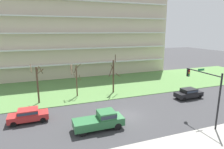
{
  "coord_description": "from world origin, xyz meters",
  "views": [
    {
      "loc": [
        -9.42,
        -20.4,
        10.41
      ],
      "look_at": [
        0.37,
        6.0,
        4.0
      ],
      "focal_mm": 31.0,
      "sensor_mm": 36.0,
      "label": 1
    }
  ],
  "objects_px": {
    "tree_center": "(113,75)",
    "pickup_green_near_left": "(101,120)",
    "sedan_red_center_left": "(28,115)",
    "tree_far_left": "(38,83)",
    "tree_left": "(76,78)",
    "traffic_signal_mast": "(207,88)",
    "sedan_black_center_right": "(189,93)"
  },
  "relations": [
    {
      "from": "tree_center",
      "to": "tree_left",
      "type": "bearing_deg",
      "value": 177.96
    },
    {
      "from": "tree_far_left",
      "to": "sedan_black_center_right",
      "type": "xyz_separation_m",
      "value": [
        22.02,
        -5.88,
        -2.25
      ]
    },
    {
      "from": "tree_center",
      "to": "traffic_signal_mast",
      "type": "distance_m",
      "value": 15.23
    },
    {
      "from": "tree_left",
      "to": "pickup_green_near_left",
      "type": "xyz_separation_m",
      "value": [
        0.52,
        -11.43,
        -2.0
      ]
    },
    {
      "from": "sedan_red_center_left",
      "to": "traffic_signal_mast",
      "type": "xyz_separation_m",
      "value": [
        18.76,
        -7.39,
        3.4
      ]
    },
    {
      "from": "sedan_red_center_left",
      "to": "sedan_black_center_right",
      "type": "bearing_deg",
      "value": 179.63
    },
    {
      "from": "traffic_signal_mast",
      "to": "pickup_green_near_left",
      "type": "bearing_deg",
      "value": 165.76
    },
    {
      "from": "tree_far_left",
      "to": "pickup_green_near_left",
      "type": "distance_m",
      "value": 12.28
    },
    {
      "from": "tree_center",
      "to": "pickup_green_near_left",
      "type": "bearing_deg",
      "value": -117.1
    },
    {
      "from": "pickup_green_near_left",
      "to": "traffic_signal_mast",
      "type": "height_order",
      "value": "traffic_signal_mast"
    },
    {
      "from": "sedan_red_center_left",
      "to": "traffic_signal_mast",
      "type": "relative_size",
      "value": 0.71
    },
    {
      "from": "sedan_black_center_right",
      "to": "traffic_signal_mast",
      "type": "bearing_deg",
      "value": 57.78
    },
    {
      "from": "pickup_green_near_left",
      "to": "sedan_red_center_left",
      "type": "distance_m",
      "value": 8.65
    },
    {
      "from": "sedan_black_center_right",
      "to": "tree_far_left",
      "type": "bearing_deg",
      "value": -16.23
    },
    {
      "from": "tree_left",
      "to": "sedan_black_center_right",
      "type": "distance_m",
      "value": 17.86
    },
    {
      "from": "sedan_red_center_left",
      "to": "sedan_black_center_right",
      "type": "distance_m",
      "value": 23.19
    },
    {
      "from": "pickup_green_near_left",
      "to": "sedan_black_center_right",
      "type": "height_order",
      "value": "pickup_green_near_left"
    },
    {
      "from": "sedan_red_center_left",
      "to": "traffic_signal_mast",
      "type": "height_order",
      "value": "traffic_signal_mast"
    },
    {
      "from": "tree_left",
      "to": "sedan_red_center_left",
      "type": "height_order",
      "value": "tree_left"
    },
    {
      "from": "pickup_green_near_left",
      "to": "traffic_signal_mast",
      "type": "xyz_separation_m",
      "value": [
        11.38,
        -2.89,
        3.25
      ]
    },
    {
      "from": "tree_left",
      "to": "pickup_green_near_left",
      "type": "relative_size",
      "value": 0.99
    },
    {
      "from": "traffic_signal_mast",
      "to": "tree_center",
      "type": "bearing_deg",
      "value": 111.81
    },
    {
      "from": "tree_center",
      "to": "pickup_green_near_left",
      "type": "distance_m",
      "value": 12.76
    },
    {
      "from": "tree_left",
      "to": "traffic_signal_mast",
      "type": "relative_size",
      "value": 0.85
    },
    {
      "from": "sedan_red_center_left",
      "to": "tree_far_left",
      "type": "bearing_deg",
      "value": -101.55
    },
    {
      "from": "tree_center",
      "to": "sedan_red_center_left",
      "type": "distance_m",
      "value": 14.9
    },
    {
      "from": "pickup_green_near_left",
      "to": "sedan_black_center_right",
      "type": "relative_size",
      "value": 1.22
    },
    {
      "from": "tree_center",
      "to": "pickup_green_near_left",
      "type": "xyz_separation_m",
      "value": [
        -5.74,
        -11.21,
        -2.06
      ]
    },
    {
      "from": "tree_far_left",
      "to": "sedan_red_center_left",
      "type": "height_order",
      "value": "tree_far_left"
    },
    {
      "from": "tree_left",
      "to": "sedan_black_center_right",
      "type": "xyz_separation_m",
      "value": [
        16.32,
        -6.93,
        -2.15
      ]
    },
    {
      "from": "pickup_green_near_left",
      "to": "traffic_signal_mast",
      "type": "relative_size",
      "value": 0.87
    },
    {
      "from": "pickup_green_near_left",
      "to": "sedan_black_center_right",
      "type": "bearing_deg",
      "value": 15.94
    }
  ]
}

